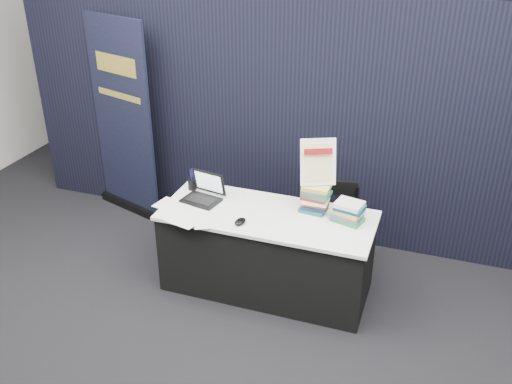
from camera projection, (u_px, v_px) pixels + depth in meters
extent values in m
plane|color=black|center=(245.00, 325.00, 4.66)|extent=(8.00, 8.00, 0.00)
cube|color=beige|center=(354.00, 18.00, 7.20)|extent=(8.00, 0.02, 3.50)
cube|color=black|center=(302.00, 122.00, 5.45)|extent=(6.00, 0.08, 2.40)
cube|color=black|center=(267.00, 253.00, 4.95)|extent=(1.76, 0.71, 0.72)
cube|color=silver|center=(267.00, 216.00, 4.78)|extent=(1.80, 0.75, 0.03)
cube|color=black|center=(201.00, 200.00, 4.97)|extent=(0.35, 0.28, 0.02)
cube|color=black|center=(206.00, 183.00, 5.01)|extent=(0.32, 0.11, 0.22)
cube|color=silver|center=(205.00, 183.00, 5.00)|extent=(0.27, 0.09, 0.17)
ellipsoid|color=black|center=(240.00, 221.00, 4.63)|extent=(0.10, 0.14, 0.04)
cube|color=white|center=(172.00, 205.00, 4.91)|extent=(0.32, 0.26, 0.00)
cube|color=silver|center=(183.00, 221.00, 4.68)|extent=(0.29, 0.23, 0.00)
cube|color=silver|center=(211.00, 223.00, 4.65)|extent=(0.33, 0.29, 0.00)
cylinder|color=black|center=(192.00, 184.00, 5.16)|extent=(0.10, 0.10, 0.10)
cube|color=#185D55|center=(315.00, 209.00, 4.82)|extent=(0.23, 0.18, 0.03)
cube|color=navy|center=(315.00, 206.00, 4.81)|extent=(0.23, 0.18, 0.03)
cube|color=#D0631D|center=(315.00, 203.00, 4.79)|extent=(0.23, 0.18, 0.03)
cube|color=#FDF1CF|center=(315.00, 200.00, 4.78)|extent=(0.23, 0.18, 0.03)
cube|color=#AC1B21|center=(315.00, 196.00, 4.77)|extent=(0.23, 0.18, 0.03)
cube|color=#217F42|center=(316.00, 193.00, 4.75)|extent=(0.23, 0.18, 0.03)
cube|color=#515257|center=(316.00, 190.00, 4.74)|extent=(0.23, 0.18, 0.03)
cube|color=#C9C150|center=(316.00, 187.00, 4.72)|extent=(0.23, 0.18, 0.03)
cube|color=#217F42|center=(347.00, 219.00, 4.67)|extent=(0.27, 0.23, 0.03)
cube|color=#515257|center=(347.00, 215.00, 4.66)|extent=(0.27, 0.23, 0.03)
cube|color=#C9C150|center=(348.00, 212.00, 4.64)|extent=(0.27, 0.23, 0.03)
cube|color=navy|center=(348.00, 208.00, 4.62)|extent=(0.27, 0.23, 0.03)
cube|color=silver|center=(348.00, 205.00, 4.61)|extent=(0.27, 0.23, 0.03)
cube|color=black|center=(316.00, 184.00, 4.70)|extent=(0.18, 0.09, 0.02)
cylinder|color=black|center=(310.00, 166.00, 4.74)|extent=(0.05, 0.10, 0.28)
cylinder|color=black|center=(328.00, 169.00, 4.69)|extent=(0.05, 0.10, 0.28)
cube|color=white|center=(318.00, 162.00, 4.65)|extent=(0.31, 0.22, 0.38)
cube|color=#FBE59C|center=(318.00, 162.00, 4.65)|extent=(0.25, 0.17, 0.30)
cube|color=maroon|center=(318.00, 152.00, 4.60)|extent=(0.22, 0.11, 0.05)
cube|color=black|center=(132.00, 206.00, 6.37)|extent=(0.88, 0.37, 0.08)
cube|color=black|center=(123.00, 119.00, 5.92)|extent=(0.81, 0.29, 2.11)
cube|color=gold|center=(116.00, 65.00, 5.64)|extent=(0.56, 0.18, 0.19)
cube|color=gold|center=(119.00, 95.00, 5.79)|extent=(0.60, 0.20, 0.06)
cylinder|color=black|center=(308.00, 255.00, 5.22)|extent=(0.02, 0.02, 0.40)
cylinder|color=black|center=(346.00, 262.00, 5.11)|extent=(0.02, 0.02, 0.40)
cylinder|color=black|center=(317.00, 236.00, 5.51)|extent=(0.02, 0.02, 0.40)
cylinder|color=black|center=(353.00, 242.00, 5.41)|extent=(0.02, 0.02, 0.40)
cube|color=black|center=(332.00, 229.00, 5.21)|extent=(0.43, 0.43, 0.04)
cube|color=black|center=(339.00, 188.00, 5.21)|extent=(0.35, 0.10, 0.14)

